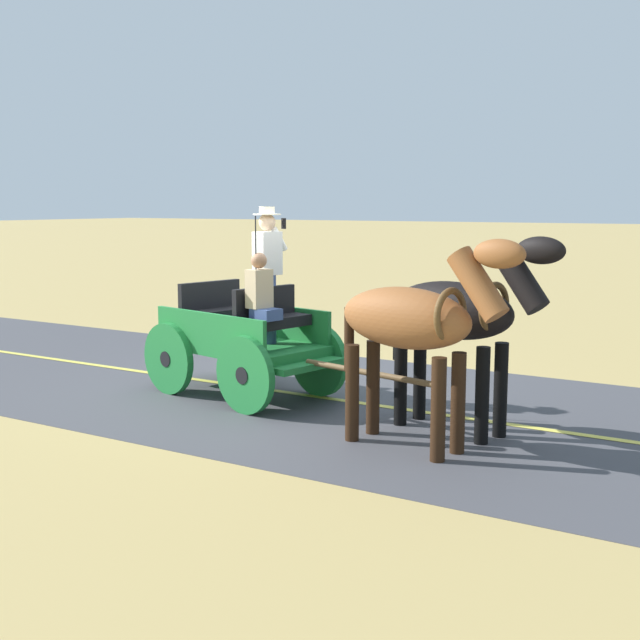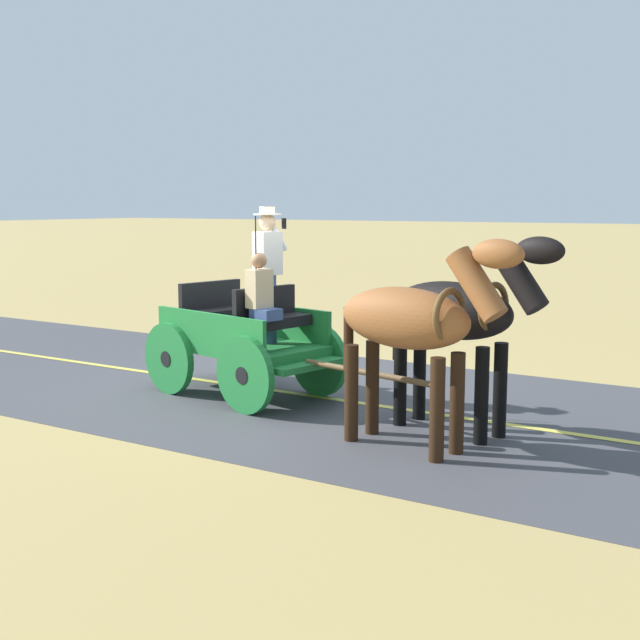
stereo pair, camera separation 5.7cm
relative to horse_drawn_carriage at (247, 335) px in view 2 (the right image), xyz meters
The scene contains 6 objects.
ground_plane 0.91m from the horse_drawn_carriage, 168.80° to the right, with size 200.00×200.00×0.00m, color tan.
road_surface 0.90m from the horse_drawn_carriage, 168.80° to the right, with size 5.60×160.00×0.01m, color #424247.
road_centre_stripe 0.90m from the horse_drawn_carriage, 168.80° to the right, with size 0.12×160.00×0.00m, color #DBCC4C.
horse_drawn_carriage is the anchor object (origin of this frame).
horse_near_side 3.10m from the horse_drawn_carriage, 85.85° to the left, with size 0.89×2.15×2.21m.
horse_off_side 3.10m from the horse_drawn_carriage, 70.25° to the left, with size 0.82×2.15×2.21m.
Camera 2 is at (8.91, 6.45, 2.54)m, focal length 45.68 mm.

